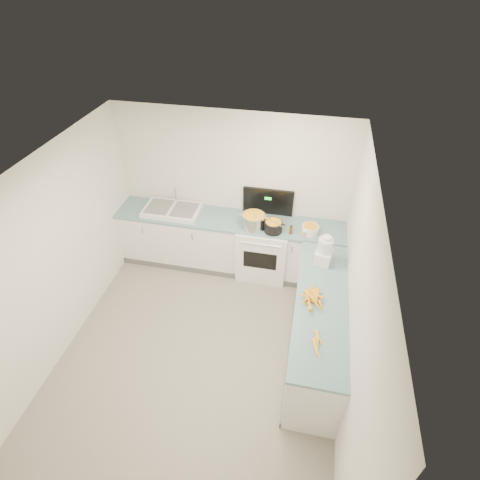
% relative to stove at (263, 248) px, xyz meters
% --- Properties ---
extents(floor, '(3.50, 4.00, 0.00)m').
position_rel_stove_xyz_m(floor, '(-0.55, -1.69, -0.47)').
color(floor, gray).
rests_on(floor, ground).
extents(ceiling, '(3.50, 4.00, 0.00)m').
position_rel_stove_xyz_m(ceiling, '(-0.55, -1.69, 2.03)').
color(ceiling, silver).
rests_on(ceiling, ground).
extents(wall_back, '(3.50, 0.00, 2.50)m').
position_rel_stove_xyz_m(wall_back, '(-0.55, 0.31, 0.78)').
color(wall_back, silver).
rests_on(wall_back, ground).
extents(wall_left, '(0.00, 4.00, 2.50)m').
position_rel_stove_xyz_m(wall_left, '(-2.30, -1.69, 0.78)').
color(wall_left, silver).
rests_on(wall_left, ground).
extents(wall_right, '(0.00, 4.00, 2.50)m').
position_rel_stove_xyz_m(wall_right, '(1.20, -1.69, 0.78)').
color(wall_right, silver).
rests_on(wall_right, ground).
extents(counter_back, '(3.50, 0.62, 0.94)m').
position_rel_stove_xyz_m(counter_back, '(-0.55, 0.01, -0.00)').
color(counter_back, white).
rests_on(counter_back, ground).
extents(counter_right, '(0.62, 2.20, 0.94)m').
position_rel_stove_xyz_m(counter_right, '(0.90, -1.39, -0.00)').
color(counter_right, white).
rests_on(counter_right, ground).
extents(stove, '(0.76, 0.65, 1.36)m').
position_rel_stove_xyz_m(stove, '(0.00, 0.00, 0.00)').
color(stove, white).
rests_on(stove, ground).
extents(sink, '(0.86, 0.52, 0.31)m').
position_rel_stove_xyz_m(sink, '(-1.45, 0.02, 0.50)').
color(sink, white).
rests_on(sink, counter_back).
extents(steel_pot, '(0.39, 0.39, 0.25)m').
position_rel_stove_xyz_m(steel_pot, '(-0.15, -0.12, 0.57)').
color(steel_pot, silver).
rests_on(steel_pot, stove).
extents(black_pot, '(0.30, 0.30, 0.19)m').
position_rel_stove_xyz_m(black_pot, '(0.15, -0.15, 0.54)').
color(black_pot, black).
rests_on(black_pot, stove).
extents(wooden_spoon, '(0.27, 0.22, 0.01)m').
position_rel_stove_xyz_m(wooden_spoon, '(0.15, -0.15, 0.64)').
color(wooden_spoon, '#AD7A47').
rests_on(wooden_spoon, black_pot).
extents(mixing_bowl, '(0.31, 0.31, 0.11)m').
position_rel_stove_xyz_m(mixing_bowl, '(0.67, -0.07, 0.52)').
color(mixing_bowl, white).
rests_on(mixing_bowl, counter_back).
extents(extract_bottle, '(0.05, 0.05, 0.12)m').
position_rel_stove_xyz_m(extract_bottle, '(0.40, -0.16, 0.53)').
color(extract_bottle, '#593319').
rests_on(extract_bottle, counter_back).
extents(spice_jar, '(0.05, 0.05, 0.08)m').
position_rel_stove_xyz_m(spice_jar, '(0.59, -0.19, 0.51)').
color(spice_jar, '#E5B266').
rests_on(spice_jar, counter_back).
extents(food_processor, '(0.25, 0.28, 0.41)m').
position_rel_stove_xyz_m(food_processor, '(0.87, -0.67, 0.64)').
color(food_processor, white).
rests_on(food_processor, counter_right).
extents(carrot_pile, '(0.32, 0.50, 0.08)m').
position_rel_stove_xyz_m(carrot_pile, '(0.77, -1.37, 0.50)').
color(carrot_pile, '#FFAE1F').
rests_on(carrot_pile, counter_right).
extents(peeled_carrots, '(0.13, 0.36, 0.04)m').
position_rel_stove_xyz_m(peeled_carrots, '(0.87, -2.00, 0.49)').
color(peeled_carrots, yellow).
rests_on(peeled_carrots, counter_right).
extents(peelings, '(0.20, 0.24, 0.01)m').
position_rel_stove_xyz_m(peelings, '(-1.65, 0.01, 0.54)').
color(peelings, tan).
rests_on(peelings, sink).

